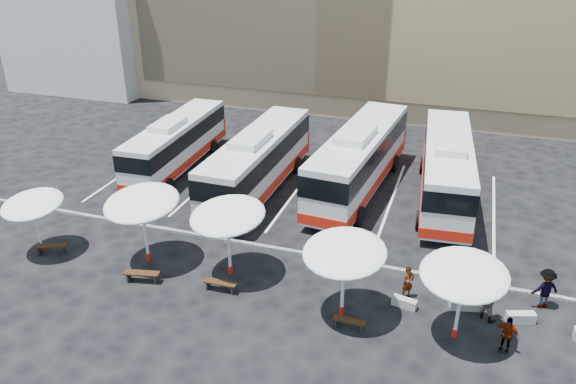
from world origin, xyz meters
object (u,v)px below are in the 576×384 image
(sunshade_0, at_px, (32,204))
(conc_bench_2, at_px, (521,317))
(wood_bench_2, at_px, (220,284))
(bus_1, at_px, (258,161))
(sunshade_3, at_px, (345,253))
(wood_bench_0, at_px, (51,247))
(bus_3, at_px, (447,167))
(conc_bench_0, at_px, (404,303))
(conc_bench_1, at_px, (465,304))
(wood_bench_3, at_px, (349,322))
(passenger_0, at_px, (408,282))
(bus_0, at_px, (176,142))
(sunshade_4, at_px, (464,275))
(passenger_3, at_px, (545,288))
(sunshade_2, at_px, (228,216))
(bus_2, at_px, (359,158))
(passenger_1, at_px, (490,300))
(sunshade_1, at_px, (142,203))
(wood_bench_1, at_px, (142,275))
(passenger_2, at_px, (507,335))

(sunshade_0, distance_m, conc_bench_2, 23.62)
(wood_bench_2, bearing_deg, bus_1, 101.68)
(sunshade_3, height_order, wood_bench_0, sunshade_3)
(sunshade_0, relative_size, conc_bench_2, 2.72)
(bus_3, height_order, conc_bench_0, bus_3)
(sunshade_3, bearing_deg, conc_bench_1, 22.30)
(wood_bench_3, bearing_deg, conc_bench_1, 32.54)
(sunshade_0, xyz_separation_m, passenger_0, (18.58, 1.90, -1.91))
(bus_0, distance_m, wood_bench_0, 12.32)
(wood_bench_3, height_order, conc_bench_2, conc_bench_2)
(sunshade_4, xyz_separation_m, conc_bench_1, (0.31, 2.10, -2.83))
(bus_3, distance_m, conc_bench_2, 12.20)
(sunshade_3, bearing_deg, wood_bench_2, -179.37)
(bus_3, xyz_separation_m, sunshade_0, (-19.35, -12.99, 0.61))
(bus_0, height_order, passenger_3, bus_0)
(sunshade_0, bearing_deg, wood_bench_2, -1.65)
(sunshade_0, distance_m, sunshade_2, 10.24)
(bus_2, xyz_separation_m, conc_bench_2, (9.37, -10.89, -1.97))
(passenger_1, bearing_deg, bus_1, 3.48)
(conc_bench_1, bearing_deg, conc_bench_2, -4.97)
(bus_2, distance_m, conc_bench_0, 12.40)
(bus_2, height_order, wood_bench_0, bus_2)
(passenger_0, bearing_deg, sunshade_1, 142.81)
(wood_bench_1, bearing_deg, conc_bench_0, 9.22)
(sunshade_4, relative_size, conc_bench_1, 3.12)
(bus_2, height_order, wood_bench_2, bus_2)
(wood_bench_0, relative_size, wood_bench_3, 1.15)
(wood_bench_3, xyz_separation_m, passenger_3, (7.79, 4.14, 0.64))
(sunshade_4, xyz_separation_m, passenger_1, (1.25, 1.71, -2.12))
(bus_0, relative_size, bus_3, 0.88)
(bus_2, distance_m, conc_bench_2, 14.50)
(bus_0, height_order, bus_1, bus_1)
(bus_0, bearing_deg, wood_bench_2, -56.42)
(sunshade_2, xyz_separation_m, wood_bench_3, (6.41, -2.22, -2.85))
(wood_bench_0, xyz_separation_m, conc_bench_0, (17.94, 1.21, -0.16))
(sunshade_1, xyz_separation_m, sunshade_4, (15.05, -1.18, -0.18))
(passenger_1, bearing_deg, sunshade_4, 89.88)
(passenger_2, bearing_deg, bus_2, 138.75)
(bus_3, xyz_separation_m, sunshade_1, (-13.59, -12.07, 1.15))
(bus_2, bearing_deg, bus_0, -173.23)
(conc_bench_1, distance_m, passenger_0, 2.61)
(bus_1, height_order, wood_bench_3, bus_1)
(wood_bench_1, relative_size, conc_bench_2, 1.42)
(bus_0, relative_size, bus_1, 0.90)
(bus_0, height_order, conc_bench_0, bus_0)
(conc_bench_0, bearing_deg, passenger_2, -21.64)
(bus_0, bearing_deg, sunshade_3, -42.22)
(sunshade_1, distance_m, wood_bench_2, 5.52)
(bus_1, distance_m, wood_bench_1, 11.40)
(passenger_2, bearing_deg, bus_1, 158.57)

